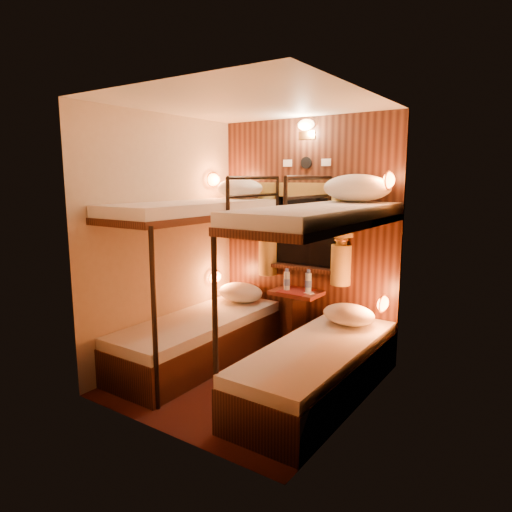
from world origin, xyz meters
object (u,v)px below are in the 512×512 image
Objects in this scene: bunk_left at (199,307)px; table at (296,313)px; bottle_left at (287,281)px; bottle_right at (308,283)px; bunk_right at (319,332)px.

bunk_left is 1.02m from table.
bunk_left is 0.95m from bottle_left.
bunk_left is 8.07× the size of bottle_right.
bunk_right is 1.02m from table.
bottle_left is at bearing 53.85° from bunk_left.
bunk_left is 1.13m from bottle_right.
bunk_right is 0.97m from bottle_right.
table is at bearing 16.44° from bottle_left.
bottle_right is (0.13, 0.02, 0.34)m from table.
bottle_left is 0.97× the size of bottle_right.
bottle_left is 0.23m from bottle_right.
bottle_right is at bearing 123.14° from bunk_right.
bunk_right is at bearing -56.86° from bottle_right.
bottle_right is at bearing 11.22° from bottle_left.
bunk_left is 8.34× the size of bottle_left.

